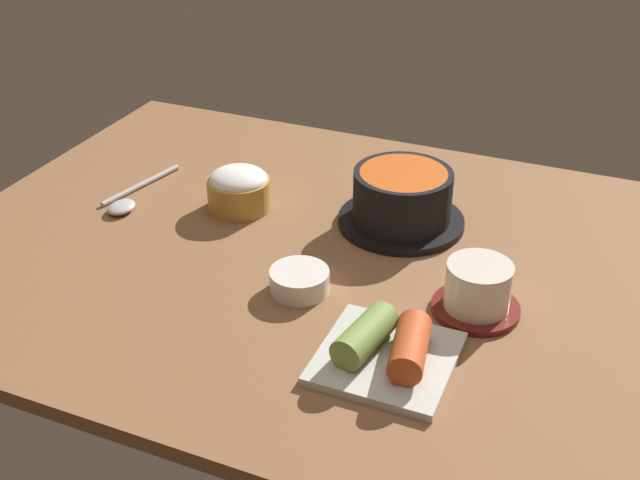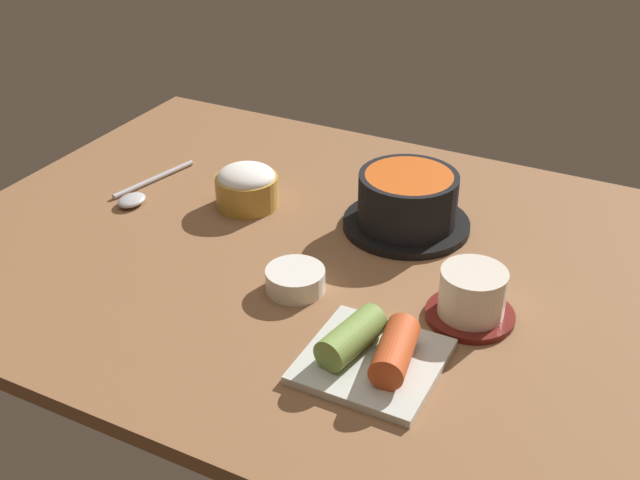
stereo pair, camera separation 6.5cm
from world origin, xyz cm
name	(u,v)px [view 1 (the left image)]	position (x,y,z in cm)	size (l,w,h in cm)	color
dining_table	(312,255)	(0.00, 0.00, 1.00)	(100.00, 76.00, 2.00)	brown
stone_pot	(402,199)	(8.86, 10.99, 5.97)	(17.69, 17.69, 8.11)	black
rice_bowl	(239,188)	(-14.27, 6.47, 5.17)	(9.13, 9.13, 6.23)	#B78C38
tea_cup_with_saucer	(478,290)	(23.32, -5.30, 5.07)	(10.46, 10.46, 6.41)	maroon
banchan_cup_center	(299,280)	(2.42, -9.46, 3.54)	(7.35, 7.35, 2.84)	white
kimchi_plate	(387,349)	(16.61, -18.27, 3.78)	(14.35, 14.35, 4.75)	silver
spoon	(128,200)	(-30.02, 1.32, 2.62)	(5.61, 17.57, 1.35)	#B7B7BC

